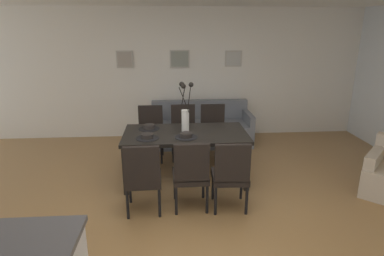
{
  "coord_description": "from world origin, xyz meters",
  "views": [
    {
      "loc": [
        -0.34,
        -3.42,
        2.21
      ],
      "look_at": [
        -0.02,
        1.02,
        0.83
      ],
      "focal_mm": 30.35,
      "sensor_mm": 36.0,
      "label": 1
    }
  ],
  "objects": [
    {
      "name": "bowl_near_right",
      "position": [
        -0.65,
        1.3,
        0.78
      ],
      "size": [
        0.17,
        0.17,
        0.07
      ],
      "color": "#2D2826",
      "rests_on": "dining_table"
    },
    {
      "name": "placemat_far_left",
      "position": [
        -0.11,
        0.87,
        0.74
      ],
      "size": [
        0.32,
        0.32,
        0.01
      ],
      "primitive_type": "cylinder",
      "color": "black",
      "rests_on": "dining_table"
    },
    {
      "name": "framed_picture_right",
      "position": [
        0.98,
        3.18,
        1.61
      ],
      "size": [
        0.34,
        0.03,
        0.32
      ],
      "color": "#B2ADA3"
    },
    {
      "name": "placemat_near_right",
      "position": [
        -0.65,
        1.3,
        0.74
      ],
      "size": [
        0.32,
        0.32,
        0.01
      ],
      "primitive_type": "cylinder",
      "color": "black",
      "rests_on": "dining_table"
    },
    {
      "name": "dining_chair_near_right",
      "position": [
        -0.67,
        1.96,
        0.51
      ],
      "size": [
        0.45,
        0.45,
        0.92
      ],
      "color": "black",
      "rests_on": "ground"
    },
    {
      "name": "framed_picture_left",
      "position": [
        -1.2,
        3.18,
        1.61
      ],
      "size": [
        0.32,
        0.03,
        0.34
      ],
      "color": "#B2ADA3"
    },
    {
      "name": "framed_picture_center",
      "position": [
        -0.11,
        3.18,
        1.61
      ],
      "size": [
        0.39,
        0.03,
        0.35
      ],
      "color": "#B2ADA3"
    },
    {
      "name": "ground_plane",
      "position": [
        0.0,
        0.0,
        0.0
      ],
      "size": [
        9.0,
        9.0,
        0.0
      ],
      "primitive_type": "plane",
      "color": "olive"
    },
    {
      "name": "bowl_far_left",
      "position": [
        -0.11,
        0.87,
        0.78
      ],
      "size": [
        0.17,
        0.17,
        0.07
      ],
      "color": "#2D2826",
      "rests_on": "dining_table"
    },
    {
      "name": "dining_chair_mid_right",
      "position": [
        0.43,
        1.98,
        0.51
      ],
      "size": [
        0.45,
        0.45,
        0.92
      ],
      "color": "black",
      "rests_on": "ground"
    },
    {
      "name": "centerpiece_vase",
      "position": [
        -0.11,
        1.09,
        1.02
      ],
      "size": [
        0.21,
        0.23,
        0.73
      ],
      "color": "white",
      "rests_on": "dining_table"
    },
    {
      "name": "dining_table",
      "position": [
        -0.11,
        1.08,
        0.67
      ],
      "size": [
        1.8,
        0.97,
        0.74
      ],
      "color": "black",
      "rests_on": "ground"
    },
    {
      "name": "dining_chair_near_left",
      "position": [
        -0.68,
        0.17,
        0.51
      ],
      "size": [
        0.45,
        0.45,
        0.92
      ],
      "color": "black",
      "rests_on": "ground"
    },
    {
      "name": "placemat_near_left",
      "position": [
        -0.65,
        0.87,
        0.74
      ],
      "size": [
        0.32,
        0.32,
        0.01
      ],
      "primitive_type": "cylinder",
      "color": "black",
      "rests_on": "dining_table"
    },
    {
      "name": "dining_chair_far_left",
      "position": [
        -0.09,
        0.21,
        0.51
      ],
      "size": [
        0.45,
        0.45,
        0.92
      ],
      "color": "black",
      "rests_on": "ground"
    },
    {
      "name": "back_wall_panel",
      "position": [
        0.0,
        3.25,
        1.3
      ],
      "size": [
        9.0,
        0.1,
        2.6
      ],
      "primitive_type": "cube",
      "color": "white",
      "rests_on": "ground"
    },
    {
      "name": "bowl_near_left",
      "position": [
        -0.65,
        0.87,
        0.78
      ],
      "size": [
        0.17,
        0.17,
        0.07
      ],
      "color": "#2D2826",
      "rests_on": "dining_table"
    },
    {
      "name": "sofa",
      "position": [
        0.28,
        2.7,
        0.28
      ],
      "size": [
        1.94,
        0.84,
        0.8
      ],
      "color": "slate",
      "rests_on": "ground"
    },
    {
      "name": "dining_chair_far_right",
      "position": [
        -0.1,
        1.99,
        0.51
      ],
      "size": [
        0.44,
        0.44,
        0.92
      ],
      "color": "black",
      "rests_on": "ground"
    },
    {
      "name": "dining_chair_mid_left",
      "position": [
        0.39,
        0.16,
        0.51
      ],
      "size": [
        0.46,
        0.46,
        0.92
      ],
      "color": "black",
      "rests_on": "ground"
    }
  ]
}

